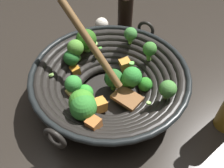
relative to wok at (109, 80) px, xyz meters
name	(u,v)px	position (x,y,z in m)	size (l,w,h in m)	color
ground_plane	(110,96)	(0.00, 0.00, -0.06)	(4.00, 4.00, 0.00)	#28231E
wok	(109,80)	(0.00, 0.00, 0.00)	(0.39, 0.41, 0.24)	black
soy_sauce_bottle	(125,16)	(0.18, -0.20, 0.02)	(0.05, 0.05, 0.20)	black
garlic_bulb	(102,24)	(0.26, -0.16, -0.04)	(0.05, 0.05, 0.05)	silver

